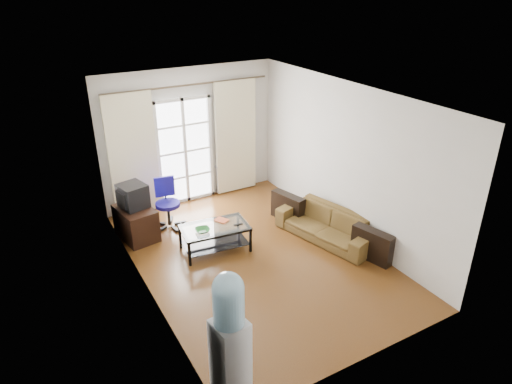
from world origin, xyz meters
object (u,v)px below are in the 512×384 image
sofa (327,225)px  water_cooler (230,337)px  coffee_table (215,235)px  task_chair (168,212)px  tv_stand (136,223)px  crt_tv (132,196)px

sofa → water_cooler: bearing=-68.1°
coffee_table → task_chair: 1.26m
tv_stand → water_cooler: 3.92m
task_chair → water_cooler: (-0.73, -4.01, 0.59)m
crt_tv → water_cooler: bearing=-105.5°
coffee_table → crt_tv: size_ratio=2.19×
coffee_table → task_chair: bearing=108.2°
coffee_table → crt_tv: (-1.03, 1.13, 0.50)m
sofa → crt_tv: size_ratio=3.64×
tv_stand → task_chair: bearing=2.3°
task_chair → water_cooler: water_cooler is taller
sofa → coffee_table: sofa is taller
sofa → tv_stand: size_ratio=2.48×
task_chair → water_cooler: bearing=-91.0°
crt_tv → coffee_table: bearing=-61.8°
tv_stand → water_cooler: (-0.09, -3.88, 0.57)m
tv_stand → task_chair: task_chair is taller
coffee_table → crt_tv: bearing=132.2°
tv_stand → water_cooler: size_ratio=0.48×
tv_stand → task_chair: (0.64, 0.13, -0.02)m
sofa → tv_stand: bearing=-134.4°
sofa → crt_tv: crt_tv is taller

